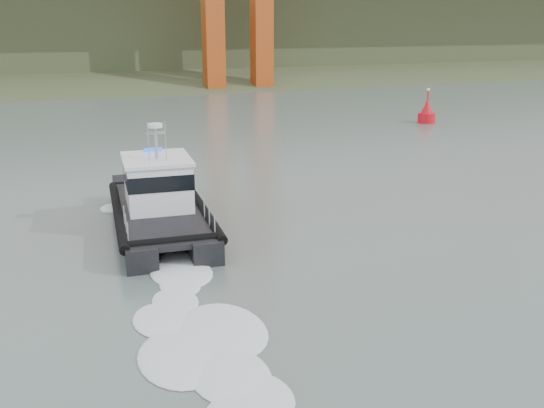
{
  "coord_description": "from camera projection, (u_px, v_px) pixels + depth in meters",
  "views": [
    {
      "loc": [
        -7.98,
        -19.58,
        10.7
      ],
      "look_at": [
        1.71,
        6.06,
        2.4
      ],
      "focal_mm": 40.0,
      "sensor_mm": 36.0,
      "label": 1
    }
  ],
  "objects": [
    {
      "name": "nav_buoy",
      "position": [
        427.0,
        113.0,
        66.07
      ],
      "size": [
        1.91,
        1.91,
        3.99
      ],
      "color": "red",
      "rests_on": "ground"
    },
    {
      "name": "headlands",
      "position": [
        74.0,
        38.0,
        133.64
      ],
      "size": [
        500.0,
        105.36,
        27.12
      ],
      "color": "#3C4B2A",
      "rests_on": "ground"
    },
    {
      "name": "ground",
      "position": [
        286.0,
        311.0,
        23.33
      ],
      "size": [
        400.0,
        400.0,
        0.0
      ],
      "primitive_type": "plane",
      "color": "#556560",
      "rests_on": "ground"
    },
    {
      "name": "patrol_boat",
      "position": [
        159.0,
        202.0,
        32.26
      ],
      "size": [
        5.22,
        12.32,
        5.84
      ],
      "rotation": [
        0.0,
        0.0,
        -0.07
      ],
      "color": "black",
      "rests_on": "ground"
    }
  ]
}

